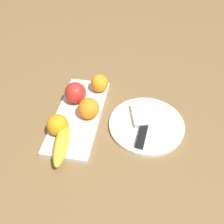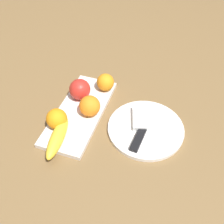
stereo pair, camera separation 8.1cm
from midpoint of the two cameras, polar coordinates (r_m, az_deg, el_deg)
ground_plane at (r=0.88m, az=-1.47°, el=0.04°), size 2.40×2.40×0.00m
fruit_tray at (r=0.87m, az=-4.35°, el=-0.15°), size 0.34×0.14×0.02m
apple at (r=0.88m, az=-4.47°, el=4.83°), size 0.07×0.07×0.07m
banana at (r=0.77m, az=-8.91°, el=-5.62°), size 0.16×0.06×0.04m
orange_near_apple at (r=0.91m, az=1.08°, el=6.43°), size 0.06×0.06×0.06m
orange_near_banana at (r=0.82m, az=-2.28°, el=1.22°), size 0.07×0.07×0.07m
orange_center at (r=0.80m, az=-9.23°, el=-1.64°), size 0.06×0.06×0.06m
dinner_plate at (r=0.83m, az=10.20°, el=-3.77°), size 0.24×0.24×0.01m
folded_napkin at (r=0.84m, az=10.73°, el=-1.59°), size 0.12×0.12×0.02m
knife at (r=0.79m, az=9.09°, el=-5.36°), size 0.18×0.04×0.01m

